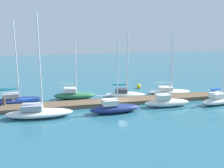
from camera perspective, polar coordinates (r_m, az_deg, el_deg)
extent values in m
plane|color=#286075|center=(30.48, 0.87, -4.48)|extent=(120.00, 120.00, 0.00)
cube|color=brown|center=(30.42, 0.87, -4.06)|extent=(26.30, 2.23, 0.46)
cylinder|color=brown|center=(30.87, -23.27, -4.01)|extent=(0.28, 0.28, 1.35)
cylinder|color=brown|center=(34.77, 22.13, -2.11)|extent=(0.28, 0.28, 1.35)
ellipsoid|color=navy|center=(32.22, -20.81, -3.59)|extent=(6.32, 2.46, 0.85)
cube|color=#9EA3AD|center=(32.07, -22.01, -2.46)|extent=(1.97, 1.47, 0.55)
cylinder|color=silver|center=(31.25, -20.96, 5.33)|extent=(0.14, 0.14, 9.18)
cylinder|color=silver|center=(31.91, -22.79, -1.12)|extent=(2.59, 0.37, 0.11)
ellipsoid|color=teal|center=(31.91, -22.79, -1.12)|extent=(2.36, 0.59, 0.28)
ellipsoid|color=white|center=(26.91, -16.18, -6.40)|extent=(6.88, 2.50, 0.85)
cube|color=#9EA3AD|center=(26.77, -17.72, -5.01)|extent=(2.11, 1.61, 0.55)
cylinder|color=silver|center=(25.68, -16.15, 4.83)|extent=(0.14, 0.14, 9.71)
cylinder|color=silver|center=(26.61, -18.71, -3.41)|extent=(2.85, 0.26, 0.11)
ellipsoid|color=blue|center=(26.61, -18.71, -3.41)|extent=(2.58, 0.49, 0.28)
ellipsoid|color=#2D7047|center=(32.77, -8.54, -2.59)|extent=(5.46, 2.46, 0.88)
cube|color=silver|center=(32.62, -9.50, -1.37)|extent=(1.74, 1.42, 0.57)
cylinder|color=silver|center=(31.98, -8.29, 3.91)|extent=(0.13, 0.13, 6.61)
cylinder|color=silver|center=(32.47, -10.11, -0.03)|extent=(2.20, 0.42, 0.11)
ellipsoid|color=navy|center=(27.25, 0.64, -5.59)|extent=(5.52, 1.88, 0.90)
cube|color=silver|center=(26.89, -0.48, -4.18)|extent=(1.67, 1.26, 0.59)
cylinder|color=silver|center=(26.37, 1.24, 2.44)|extent=(0.13, 0.13, 6.81)
cylinder|color=silver|center=(26.59, -1.17, -2.61)|extent=(2.30, 0.17, 0.11)
ellipsoid|color=white|center=(33.28, 3.02, -2.40)|extent=(5.47, 2.72, 0.68)
cube|color=#333842|center=(33.11, 2.13, -1.47)|extent=(1.78, 1.47, 0.44)
cylinder|color=silver|center=(32.49, 3.56, 4.58)|extent=(0.13, 0.13, 7.50)
cylinder|color=silver|center=(32.90, 1.59, -0.10)|extent=(2.18, 0.55, 0.11)
ellipsoid|color=teal|center=(32.90, 1.59, -0.10)|extent=(2.01, 0.76, 0.28)
ellipsoid|color=white|center=(29.97, 12.39, -4.19)|extent=(5.43, 1.72, 0.89)
cube|color=silver|center=(29.57, 11.49, -2.90)|extent=(1.66, 1.09, 0.58)
cylinder|color=silver|center=(29.18, 13.25, 3.48)|extent=(0.13, 0.13, 7.21)
cylinder|color=silver|center=(29.25, 10.97, -1.44)|extent=(2.26, 0.22, 0.11)
ellipsoid|color=white|center=(35.75, 12.94, -1.71)|extent=(6.04, 2.72, 0.61)
cube|color=silver|center=(35.45, 12.09, -0.96)|extent=(1.92, 1.58, 0.39)
cylinder|color=silver|center=(35.09, 13.71, 4.52)|extent=(0.13, 0.13, 7.24)
cylinder|color=silver|center=(35.17, 11.61, 0.33)|extent=(2.44, 0.44, 0.11)
ellipsoid|color=white|center=(32.90, 23.27, -3.47)|extent=(5.62, 2.74, 0.86)
cube|color=silver|center=(32.32, 22.74, -2.39)|extent=(1.82, 1.46, 0.56)
cylinder|color=silver|center=(32.31, 24.18, 3.17)|extent=(0.13, 0.13, 6.83)
cylinder|color=silver|center=(31.90, 22.48, -1.09)|extent=(2.24, 0.58, 0.11)
ellipsoid|color=blue|center=(31.90, 22.48, -1.09)|extent=(2.07, 0.78, 0.28)
sphere|color=yellow|center=(38.26, 6.12, -0.47)|extent=(0.67, 0.67, 0.67)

